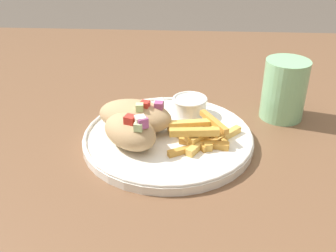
{
  "coord_description": "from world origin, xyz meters",
  "views": [
    {
      "loc": [
        0.05,
        -0.57,
        1.08
      ],
      "look_at": [
        0.02,
        -0.0,
        0.76
      ],
      "focal_mm": 42.0,
      "sensor_mm": 36.0,
      "label": 1
    }
  ],
  "objects_px": {
    "pita_sandwich_near": "(130,131)",
    "water_glass": "(284,92)",
    "sauce_ramekin": "(190,105)",
    "plate": "(168,139)",
    "pita_sandwich_far": "(135,116)",
    "fries_pile": "(200,135)"
  },
  "relations": [
    {
      "from": "pita_sandwich_near",
      "to": "water_glass",
      "type": "bearing_deg",
      "value": 72.95
    },
    {
      "from": "pita_sandwich_near",
      "to": "sauce_ramekin",
      "type": "relative_size",
      "value": 1.87
    },
    {
      "from": "pita_sandwich_near",
      "to": "sauce_ramekin",
      "type": "bearing_deg",
      "value": 94.98
    },
    {
      "from": "plate",
      "to": "pita_sandwich_near",
      "type": "height_order",
      "value": "pita_sandwich_near"
    },
    {
      "from": "plate",
      "to": "water_glass",
      "type": "distance_m",
      "value": 0.24
    },
    {
      "from": "plate",
      "to": "sauce_ramekin",
      "type": "height_order",
      "value": "sauce_ramekin"
    },
    {
      "from": "plate",
      "to": "water_glass",
      "type": "xyz_separation_m",
      "value": [
        0.21,
        0.11,
        0.04
      ]
    },
    {
      "from": "pita_sandwich_far",
      "to": "plate",
      "type": "bearing_deg",
      "value": -4.79
    },
    {
      "from": "plate",
      "to": "sauce_ramekin",
      "type": "bearing_deg",
      "value": 66.32
    },
    {
      "from": "water_glass",
      "to": "sauce_ramekin",
      "type": "bearing_deg",
      "value": -170.13
    },
    {
      "from": "sauce_ramekin",
      "to": "pita_sandwich_far",
      "type": "bearing_deg",
      "value": -147.62
    },
    {
      "from": "fries_pile",
      "to": "pita_sandwich_near",
      "type": "bearing_deg",
      "value": -169.7
    },
    {
      "from": "pita_sandwich_far",
      "to": "water_glass",
      "type": "bearing_deg",
      "value": 34.5
    },
    {
      "from": "plate",
      "to": "sauce_ramekin",
      "type": "xyz_separation_m",
      "value": [
        0.04,
        0.08,
        0.02
      ]
    },
    {
      "from": "pita_sandwich_far",
      "to": "sauce_ramekin",
      "type": "height_order",
      "value": "pita_sandwich_far"
    },
    {
      "from": "pita_sandwich_far",
      "to": "fries_pile",
      "type": "height_order",
      "value": "pita_sandwich_far"
    },
    {
      "from": "fries_pile",
      "to": "water_glass",
      "type": "xyz_separation_m",
      "value": [
        0.15,
        0.12,
        0.03
      ]
    },
    {
      "from": "fries_pile",
      "to": "sauce_ramekin",
      "type": "xyz_separation_m",
      "value": [
        -0.02,
        0.09,
        0.01
      ]
    },
    {
      "from": "plate",
      "to": "water_glass",
      "type": "bearing_deg",
      "value": 27.88
    },
    {
      "from": "pita_sandwich_near",
      "to": "water_glass",
      "type": "xyz_separation_m",
      "value": [
        0.27,
        0.14,
        0.01
      ]
    },
    {
      "from": "fries_pile",
      "to": "water_glass",
      "type": "bearing_deg",
      "value": 38.01
    },
    {
      "from": "pita_sandwich_far",
      "to": "water_glass",
      "type": "xyz_separation_m",
      "value": [
        0.27,
        0.09,
        0.01
      ]
    }
  ]
}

